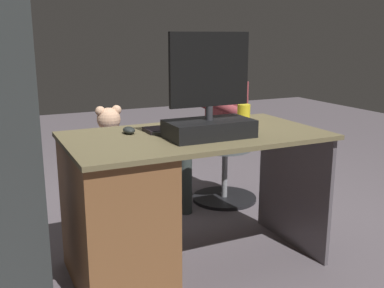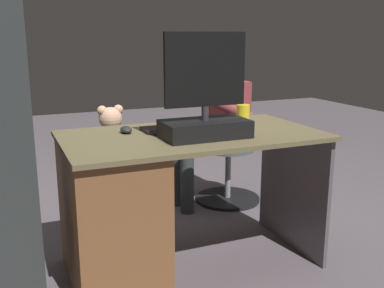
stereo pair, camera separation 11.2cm
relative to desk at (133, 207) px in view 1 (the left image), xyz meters
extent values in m
plane|color=#5E565C|center=(-0.35, -0.42, -0.40)|extent=(10.00, 10.00, 0.00)
cube|color=brown|center=(-0.35, 0.00, 0.34)|extent=(1.35, 0.74, 0.02)
cube|color=brown|center=(0.09, 0.00, -0.04)|extent=(0.43, 0.68, 0.73)
cube|color=#554F55|center=(-1.01, 0.00, -0.04)|extent=(0.02, 0.67, 0.73)
cube|color=black|center=(-0.38, 0.11, 0.40)|extent=(0.43, 0.24, 0.09)
cylinder|color=#333338|center=(-0.38, 0.11, 0.48)|extent=(0.04, 0.04, 0.07)
cube|color=black|center=(-0.38, 0.11, 0.69)|extent=(0.42, 0.02, 0.36)
cube|color=black|center=(-0.38, 0.10, 0.69)|extent=(0.39, 0.00, 0.32)
cube|color=black|center=(-0.34, -0.12, 0.36)|extent=(0.42, 0.14, 0.02)
ellipsoid|color=#242927|center=(-0.04, -0.15, 0.37)|extent=(0.06, 0.10, 0.04)
cylinder|color=yellow|center=(-0.75, -0.16, 0.41)|extent=(0.08, 0.08, 0.11)
cube|color=black|center=(-0.19, 0.00, 0.36)|extent=(0.12, 0.15, 0.02)
cube|color=beige|center=(-0.43, -0.01, 0.36)|extent=(0.24, 0.31, 0.02)
cylinder|color=black|center=(-0.10, -0.78, -0.39)|extent=(0.50, 0.50, 0.03)
cylinder|color=gray|center=(-0.10, -0.78, -0.19)|extent=(0.04, 0.04, 0.38)
cylinder|color=navy|center=(-0.10, -0.78, 0.03)|extent=(0.40, 0.40, 0.06)
ellipsoid|color=#DAA986|center=(-0.10, -0.78, 0.16)|extent=(0.19, 0.16, 0.20)
sphere|color=#DAA986|center=(-0.10, -0.78, 0.32)|extent=(0.15, 0.15, 0.15)
sphere|color=beige|center=(-0.10, -0.84, 0.31)|extent=(0.06, 0.06, 0.06)
sphere|color=#DAA986|center=(-0.15, -0.78, 0.38)|extent=(0.06, 0.06, 0.06)
sphere|color=#DAA986|center=(-0.05, -0.78, 0.38)|extent=(0.06, 0.06, 0.06)
cylinder|color=#DAA986|center=(-0.19, -0.81, 0.20)|extent=(0.05, 0.15, 0.10)
cylinder|color=#DAA986|center=(-0.01, -0.81, 0.20)|extent=(0.05, 0.15, 0.10)
cylinder|color=#DAA986|center=(-0.15, -0.88, 0.09)|extent=(0.06, 0.12, 0.06)
cylinder|color=#DAA986|center=(-0.05, -0.88, 0.09)|extent=(0.06, 0.12, 0.06)
cylinder|color=black|center=(-1.01, -0.83, -0.39)|extent=(0.50, 0.50, 0.03)
cylinder|color=gray|center=(-1.01, -0.83, -0.19)|extent=(0.04, 0.04, 0.38)
cylinder|color=#4D5456|center=(-1.01, -0.83, 0.03)|extent=(0.39, 0.39, 0.06)
cube|color=brown|center=(-1.01, -0.83, 0.30)|extent=(0.22, 0.33, 0.47)
sphere|color=tan|center=(-1.01, -0.83, 0.62)|extent=(0.19, 0.19, 0.19)
sphere|color=#45370F|center=(-1.01, -0.83, 0.64)|extent=(0.18, 0.18, 0.18)
cylinder|color=brown|center=(-0.89, -0.62, 0.37)|extent=(0.38, 0.10, 0.23)
cylinder|color=brown|center=(-0.86, -1.02, 0.37)|extent=(0.38, 0.10, 0.23)
cylinder|color=#333D3A|center=(-0.82, -0.73, 0.08)|extent=(0.40, 0.13, 0.11)
cylinder|color=#333D3A|center=(-0.62, -0.72, -0.17)|extent=(0.10, 0.10, 0.46)
cylinder|color=#333D3A|center=(-0.81, -0.91, 0.08)|extent=(0.40, 0.13, 0.11)
cylinder|color=#333D3A|center=(-0.61, -0.89, -0.17)|extent=(0.10, 0.10, 0.46)
camera|label=1|loc=(0.66, 2.09, 0.86)|focal=42.36mm
camera|label=2|loc=(0.56, 2.14, 0.86)|focal=42.36mm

